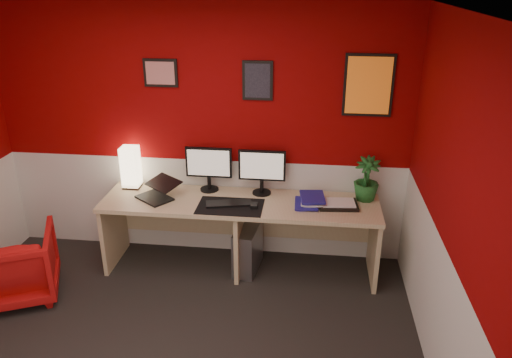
% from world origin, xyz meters
% --- Properties ---
extents(ceiling, '(4.00, 3.50, 0.01)m').
position_xyz_m(ceiling, '(0.00, 0.00, 2.50)').
color(ceiling, white).
rests_on(ceiling, ground).
extents(wall_back, '(4.00, 0.01, 2.50)m').
position_xyz_m(wall_back, '(0.00, 1.75, 1.25)').
color(wall_back, '#810606').
rests_on(wall_back, ground).
extents(wall_right, '(0.01, 3.50, 2.50)m').
position_xyz_m(wall_right, '(2.00, 0.00, 1.25)').
color(wall_right, '#810606').
rests_on(wall_right, ground).
extents(wainscot_back, '(4.00, 0.01, 1.00)m').
position_xyz_m(wainscot_back, '(0.00, 1.75, 0.50)').
color(wainscot_back, silver).
rests_on(wainscot_back, ground).
extents(wainscot_right, '(0.01, 3.50, 1.00)m').
position_xyz_m(wainscot_right, '(2.00, 0.00, 0.50)').
color(wainscot_right, silver).
rests_on(wainscot_right, ground).
extents(desk, '(2.60, 0.65, 0.73)m').
position_xyz_m(desk, '(0.42, 1.41, 0.36)').
color(desk, tan).
rests_on(desk, ground).
extents(shoji_lamp, '(0.16, 0.16, 0.40)m').
position_xyz_m(shoji_lamp, '(-0.69, 1.61, 0.93)').
color(shoji_lamp, '#FFE5B2').
rests_on(shoji_lamp, desk).
extents(laptop, '(0.40, 0.38, 0.22)m').
position_xyz_m(laptop, '(-0.39, 1.37, 0.84)').
color(laptop, black).
rests_on(laptop, desk).
extents(monitor_left, '(0.45, 0.06, 0.58)m').
position_xyz_m(monitor_left, '(0.09, 1.63, 1.02)').
color(monitor_left, black).
rests_on(monitor_left, desk).
extents(monitor_right, '(0.45, 0.06, 0.58)m').
position_xyz_m(monitor_right, '(0.61, 1.61, 1.02)').
color(monitor_right, black).
rests_on(monitor_right, desk).
extents(desk_mat, '(0.60, 0.38, 0.01)m').
position_xyz_m(desk_mat, '(0.35, 1.28, 0.73)').
color(desk_mat, black).
rests_on(desk_mat, desk).
extents(keyboard, '(0.44, 0.23, 0.02)m').
position_xyz_m(keyboard, '(0.33, 1.32, 0.74)').
color(keyboard, black).
rests_on(keyboard, desk_mat).
extents(mouse, '(0.06, 0.10, 0.03)m').
position_xyz_m(mouse, '(0.57, 1.29, 0.75)').
color(mouse, black).
rests_on(mouse, desk_mat).
extents(book_bottom, '(0.22, 0.29, 0.03)m').
position_xyz_m(book_bottom, '(0.94, 1.39, 0.74)').
color(book_bottom, navy).
rests_on(book_bottom, desk).
extents(book_middle, '(0.21, 0.28, 0.02)m').
position_xyz_m(book_middle, '(0.99, 1.42, 0.77)').
color(book_middle, silver).
rests_on(book_middle, book_bottom).
extents(book_top, '(0.25, 0.31, 0.03)m').
position_xyz_m(book_top, '(0.99, 1.42, 0.79)').
color(book_top, navy).
rests_on(book_top, book_middle).
extents(zen_tray, '(0.37, 0.28, 0.03)m').
position_xyz_m(zen_tray, '(1.34, 1.41, 0.74)').
color(zen_tray, black).
rests_on(zen_tray, desk).
extents(potted_plant, '(0.27, 0.27, 0.42)m').
position_xyz_m(potted_plant, '(1.59, 1.58, 0.94)').
color(potted_plant, '#19591E').
rests_on(potted_plant, desk).
extents(pc_tower, '(0.26, 0.47, 0.45)m').
position_xyz_m(pc_tower, '(0.49, 1.41, 0.23)').
color(pc_tower, '#99999E').
rests_on(pc_tower, ground).
extents(armchair, '(0.89, 0.90, 0.63)m').
position_xyz_m(armchair, '(-1.50, 0.74, 0.31)').
color(armchair, '#BC0B0A').
rests_on(armchair, ground).
extents(art_left, '(0.32, 0.02, 0.26)m').
position_xyz_m(art_left, '(-0.35, 1.74, 1.85)').
color(art_left, red).
rests_on(art_left, wall_back).
extents(art_center, '(0.28, 0.02, 0.36)m').
position_xyz_m(art_center, '(0.55, 1.74, 1.80)').
color(art_center, black).
rests_on(art_center, wall_back).
extents(art_right, '(0.44, 0.02, 0.56)m').
position_xyz_m(art_right, '(1.55, 1.74, 1.78)').
color(art_right, orange).
rests_on(art_right, wall_back).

